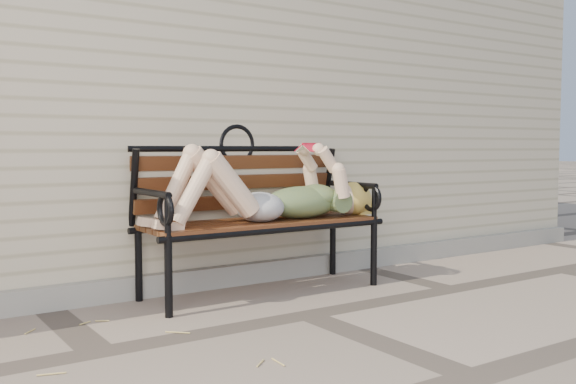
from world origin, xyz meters
TOP-DOWN VIEW (x-y plane):
  - ground at (0.00, 0.00)m, footprint 80.00×80.00m
  - house_wall at (0.00, 3.00)m, footprint 8.00×4.00m
  - foundation_strip at (0.00, 0.97)m, footprint 8.00×0.10m
  - garden_bench at (0.09, 0.76)m, footprint 1.80×0.72m
  - reading_woman at (0.10, 0.62)m, footprint 1.70×0.39m

SIDE VIEW (x-z plane):
  - ground at x=0.00m, z-range 0.00..0.00m
  - foundation_strip at x=0.00m, z-range 0.00..0.15m
  - garden_bench at x=0.09m, z-range 0.07..1.24m
  - reading_woman at x=0.10m, z-range 0.43..0.96m
  - house_wall at x=0.00m, z-range 0.00..3.00m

